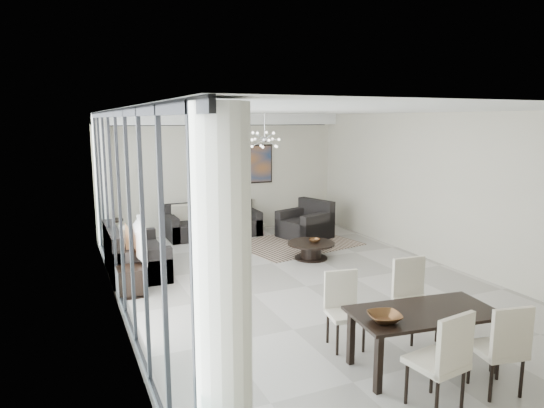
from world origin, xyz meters
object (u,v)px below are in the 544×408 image
sofa_main (213,225)px  tv_console (126,273)px  coffee_table (311,249)px  dining_table (423,319)px  television (135,240)px

sofa_main → tv_console: sofa_main is taller
coffee_table → tv_console: tv_console is taller
sofa_main → dining_table: 7.01m
dining_table → sofa_main: bearing=92.4°
coffee_table → sofa_main: 2.92m
sofa_main → television: television is taller
tv_console → television: television is taller
tv_console → television: size_ratio=1.28×
coffee_table → television: television is taller
tv_console → dining_table: dining_table is taller
sofa_main → dining_table: bearing=-87.6°
television → dining_table: size_ratio=0.66×
sofa_main → dining_table: sofa_main is taller
tv_console → television: bearing=-5.6°
sofa_main → television: size_ratio=1.94×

